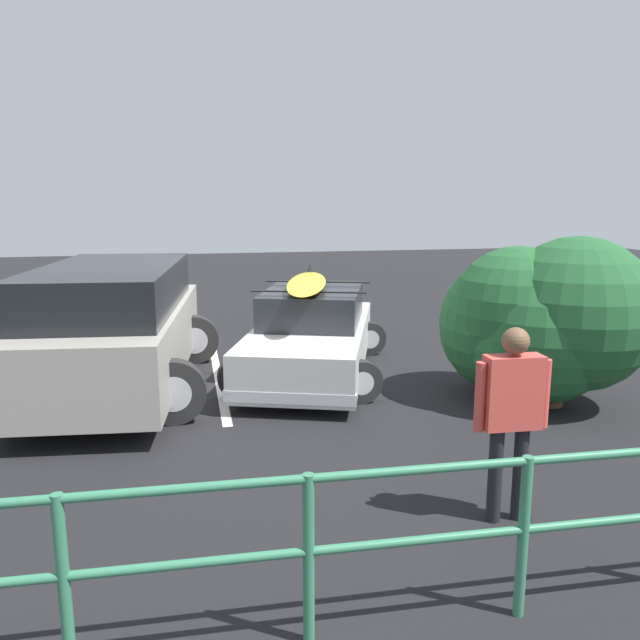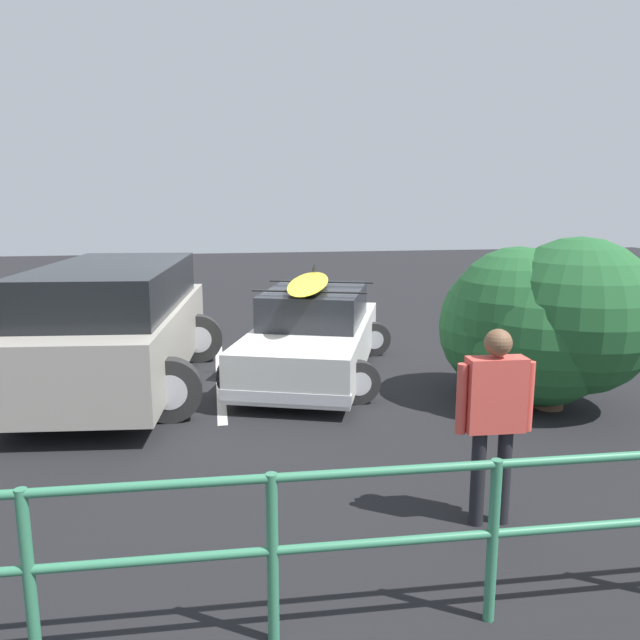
% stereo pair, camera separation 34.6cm
% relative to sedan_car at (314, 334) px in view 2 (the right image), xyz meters
% --- Properties ---
extents(ground_plane, '(44.00, 44.00, 0.02)m').
position_rel_sedan_car_xyz_m(ground_plane, '(0.71, 0.24, -0.62)').
color(ground_plane, black).
rests_on(ground_plane, ground).
extents(parking_stripe, '(0.12, 4.03, 0.00)m').
position_rel_sedan_car_xyz_m(parking_stripe, '(1.42, 0.04, -0.61)').
color(parking_stripe, silver).
rests_on(parking_stripe, ground).
extents(sedan_car, '(2.94, 4.46, 1.57)m').
position_rel_sedan_car_xyz_m(sedan_car, '(0.00, 0.00, 0.00)').
color(sedan_car, silver).
rests_on(sedan_car, ground).
extents(suv_car, '(2.94, 4.96, 1.75)m').
position_rel_sedan_car_xyz_m(suv_car, '(2.83, 0.28, 0.30)').
color(suv_car, '#9E998E').
rests_on(suv_car, ground).
extents(person_bystander, '(0.64, 0.22, 1.64)m').
position_rel_sedan_car_xyz_m(person_bystander, '(-0.70, 4.70, 0.37)').
color(person_bystander, black).
rests_on(person_bystander, ground).
extents(railing_fence, '(9.61, 0.36, 1.08)m').
position_rel_sedan_car_xyz_m(railing_fence, '(0.50, 5.81, 0.10)').
color(railing_fence, '#387F5B').
rests_on(railing_fence, ground).
extents(bush_near_left, '(2.48, 2.49, 2.18)m').
position_rel_sedan_car_xyz_m(bush_near_left, '(-2.58, 1.99, 0.46)').
color(bush_near_left, brown).
rests_on(bush_near_left, ground).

